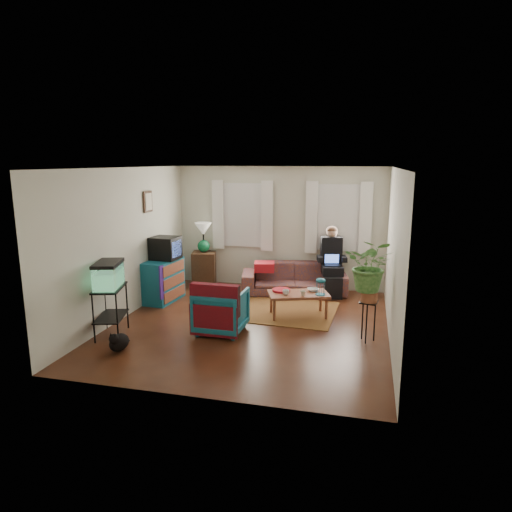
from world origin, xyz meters
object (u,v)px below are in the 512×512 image
(aquarium_stand, at_px, (111,311))
(armchair, at_px, (221,309))
(plant_stand, at_px, (368,321))
(sofa, at_px, (294,273))
(dresser, at_px, (163,280))
(coffee_table, at_px, (298,305))
(side_table, at_px, (204,268))

(aquarium_stand, relative_size, armchair, 1.02)
(aquarium_stand, relative_size, plant_stand, 1.25)
(sofa, relative_size, aquarium_stand, 2.71)
(sofa, height_order, dresser, sofa)
(plant_stand, bearing_deg, sofa, 123.02)
(dresser, distance_m, coffee_table, 2.73)
(aquarium_stand, bearing_deg, armchair, 3.52)
(plant_stand, bearing_deg, dresser, 163.38)
(dresser, distance_m, plant_stand, 4.08)
(armchair, relative_size, plant_stand, 1.22)
(sofa, distance_m, aquarium_stand, 3.88)
(dresser, xyz_separation_m, plant_stand, (3.91, -1.17, -0.10))
(side_table, xyz_separation_m, armchair, (1.28, -2.68, 0.02))
(sofa, distance_m, side_table, 2.07)
(sofa, height_order, aquarium_stand, sofa)
(side_table, relative_size, coffee_table, 0.70)
(side_table, bearing_deg, plant_stand, -35.40)
(aquarium_stand, height_order, plant_stand, aquarium_stand)
(dresser, bearing_deg, coffee_table, -1.13)
(dresser, height_order, armchair, dresser)
(sofa, relative_size, armchair, 2.77)
(sofa, height_order, armchair, sofa)
(armchair, distance_m, coffee_table, 1.51)
(armchair, bearing_deg, side_table, -63.49)
(sofa, bearing_deg, plant_stand, -69.00)
(coffee_table, bearing_deg, sofa, 83.11)
(coffee_table, distance_m, plant_stand, 1.49)
(armchair, bearing_deg, coffee_table, -135.86)
(sofa, bearing_deg, aquarium_stand, -140.33)
(armchair, height_order, plant_stand, armchair)
(sofa, xyz_separation_m, dresser, (-2.40, -1.16, -0.01))
(sofa, xyz_separation_m, plant_stand, (1.51, -2.33, -0.10))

